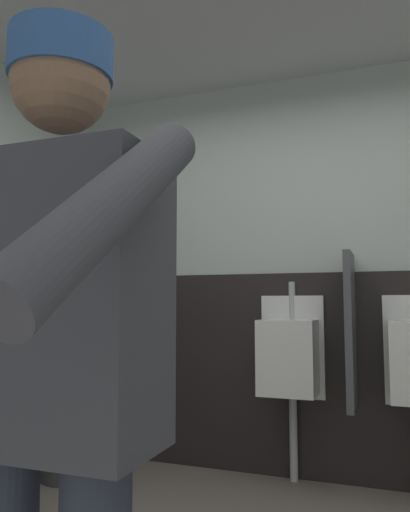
% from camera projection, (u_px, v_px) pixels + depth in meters
% --- Properties ---
extents(wall_back, '(4.29, 0.12, 2.63)m').
position_uv_depth(wall_back, '(318.00, 270.00, 3.26)').
color(wall_back, silver).
rests_on(wall_back, ground_plane).
extents(wainscot_band_back, '(3.69, 0.03, 1.30)m').
position_uv_depth(wainscot_band_back, '(319.00, 375.00, 3.13)').
color(wainscot_band_back, black).
rests_on(wainscot_band_back, ground_plane).
extents(urinal_left, '(0.40, 0.34, 1.24)m').
position_uv_depth(urinal_left, '(289.00, 356.00, 3.06)').
color(urinal_left, white).
rests_on(urinal_left, ground_plane).
extents(privacy_divider_panel, '(0.04, 0.40, 0.90)m').
position_uv_depth(privacy_divider_panel, '(351.00, 329.00, 2.88)').
color(privacy_divider_panel, '#4C4C51').
extents(person, '(0.67, 0.60, 1.68)m').
position_uv_depth(person, '(50.00, 359.00, 1.01)').
color(person, '#2D3342').
rests_on(person, ground_plane).
extents(trash_bin, '(0.39, 0.39, 0.67)m').
position_uv_depth(trash_bin, '(73.00, 423.00, 3.17)').
color(trash_bin, '#38383D').
rests_on(trash_bin, ground_plane).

